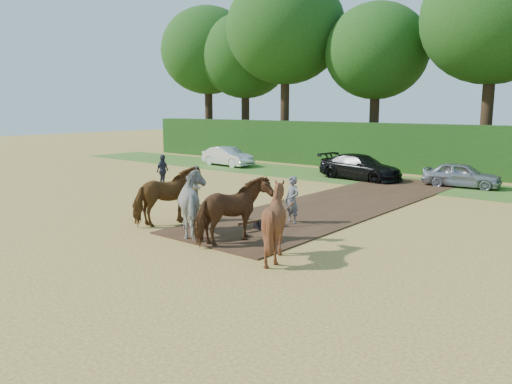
{
  "coord_description": "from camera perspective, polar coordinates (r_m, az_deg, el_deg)",
  "views": [
    {
      "loc": [
        11.84,
        -11.32,
        4.03
      ],
      "look_at": [
        2.03,
        0.51,
        1.4
      ],
      "focal_mm": 35.0,
      "sensor_mm": 36.0,
      "label": 1
    }
  ],
  "objects": [
    {
      "name": "treeline",
      "position": [
        36.01,
        18.04,
        17.14
      ],
      "size": [
        48.7,
        10.6,
        14.21
      ],
      "color": "#382616",
      "rests_on": "ground"
    },
    {
      "name": "grass_verge",
      "position": [
        28.24,
        14.47,
        1.23
      ],
      "size": [
        50.0,
        5.0,
        0.03
      ],
      "primitive_type": "cube",
      "color": "#38601E",
      "rests_on": "ground"
    },
    {
      "name": "spectator_far",
      "position": [
        25.78,
        -10.63,
        2.4
      ],
      "size": [
        0.66,
        1.04,
        1.64
      ],
      "primitive_type": "imported",
      "rotation": [
        0.0,
        0.0,
        1.86
      ],
      "color": "#2A2B38",
      "rests_on": "ground"
    },
    {
      "name": "spectator_near",
      "position": [
        20.4,
        -6.78,
        0.66
      ],
      "size": [
        0.65,
        0.83,
        1.69
      ],
      "primitive_type": "imported",
      "rotation": [
        0.0,
        0.0,
        1.56
      ],
      "color": "#B1A48B",
      "rests_on": "ground"
    },
    {
      "name": "earth_strip",
      "position": [
        21.41,
        10.06,
        -1.22
      ],
      "size": [
        4.5,
        17.0,
        0.05
      ],
      "primitive_type": "cube",
      "color": "#472D1C",
      "rests_on": "ground"
    },
    {
      "name": "plough_team",
      "position": [
        15.33,
        -4.46,
        -1.74
      ],
      "size": [
        6.88,
        4.78,
        2.01
      ],
      "color": "brown",
      "rests_on": "ground"
    },
    {
      "name": "ground",
      "position": [
        16.87,
        -6.43,
        -4.17
      ],
      "size": [
        120.0,
        120.0,
        0.0
      ],
      "primitive_type": "plane",
      "color": "gold",
      "rests_on": "ground"
    },
    {
      "name": "hedgerow",
      "position": [
        32.18,
        18.03,
        4.73
      ],
      "size": [
        46.0,
        1.6,
        3.0
      ],
      "primitive_type": "cube",
      "color": "#14380F",
      "rests_on": "ground"
    },
    {
      "name": "parked_cars",
      "position": [
        26.33,
        24.57,
        1.55
      ],
      "size": [
        31.79,
        3.35,
        1.43
      ],
      "color": "white",
      "rests_on": "ground"
    }
  ]
}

